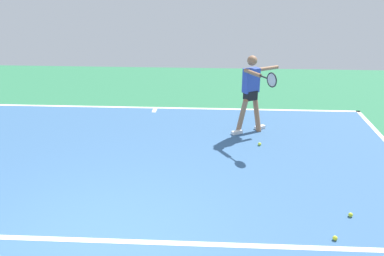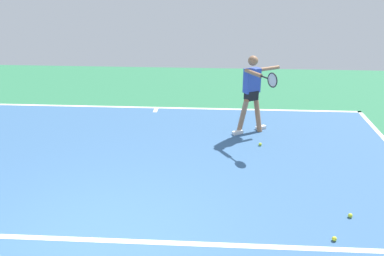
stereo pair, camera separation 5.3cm
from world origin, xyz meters
TOP-DOWN VIEW (x-y plane):
  - ground_plane at (0.00, 0.00)m, footprint 20.30×20.30m
  - court_surface at (0.00, 0.00)m, footprint 10.34×11.62m
  - court_line_baseline_near at (0.00, -5.76)m, footprint 10.34×0.10m
  - court_line_service at (0.00, -0.19)m, footprint 7.75×0.10m
  - court_line_centre_mark at (0.00, -5.56)m, footprint 0.10×0.30m
  - tennis_player at (-2.30, -4.25)m, footprint 1.00×1.36m
  - tennis_ball_by_baseline at (-3.18, -0.38)m, footprint 0.07×0.07m
  - tennis_ball_near_service_line at (-2.45, -3.51)m, footprint 0.07×0.07m
  - tennis_ball_far_corner at (-3.56, -0.97)m, footprint 0.07×0.07m

SIDE VIEW (x-z plane):
  - ground_plane at x=0.00m, z-range 0.00..0.00m
  - court_surface at x=0.00m, z-range 0.00..0.00m
  - court_line_baseline_near at x=0.00m, z-range 0.00..0.01m
  - court_line_service at x=0.00m, z-range 0.00..0.01m
  - court_line_centre_mark at x=0.00m, z-range 0.00..0.01m
  - tennis_ball_by_baseline at x=-3.18m, z-range 0.00..0.07m
  - tennis_ball_near_service_line at x=-2.45m, z-range 0.00..0.07m
  - tennis_ball_far_corner at x=-3.56m, z-range 0.00..0.07m
  - tennis_player at x=-2.30m, z-range 0.12..1.83m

